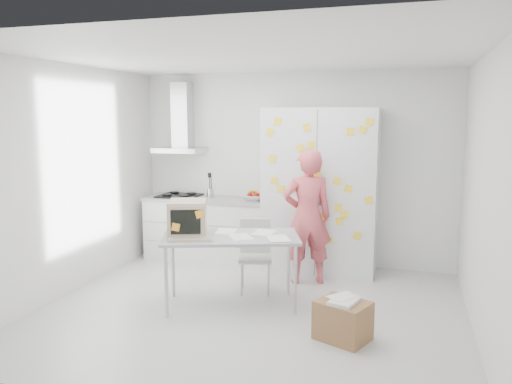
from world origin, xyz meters
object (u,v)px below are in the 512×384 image
(person, at_px, (307,217))
(chair, at_px, (255,251))
(cardboard_box, at_px, (343,320))
(desk, at_px, (203,227))

(person, bearing_deg, chair, 16.67)
(person, bearing_deg, cardboard_box, 90.24)
(desk, bearing_deg, person, 28.76)
(person, distance_m, cardboard_box, 1.77)
(person, height_order, cardboard_box, person)
(person, height_order, chair, person)
(desk, relative_size, cardboard_box, 2.87)
(person, relative_size, chair, 1.97)
(chair, height_order, cardboard_box, chair)
(chair, xyz_separation_m, cardboard_box, (1.19, -1.06, -0.29))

